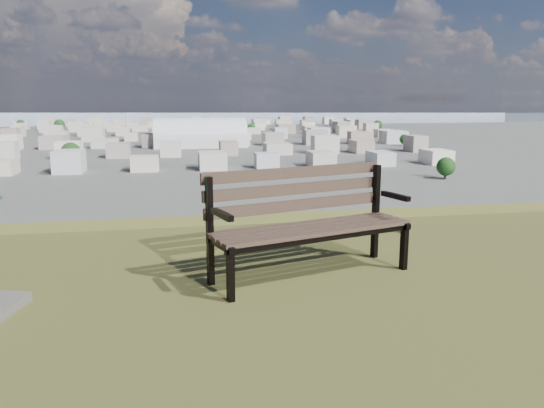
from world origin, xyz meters
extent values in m
cube|color=#463428|center=(0.93, 1.62, 25.46)|extent=(1.85, 0.63, 0.04)
cube|color=#463428|center=(0.90, 1.74, 25.46)|extent=(1.85, 0.63, 0.04)
cube|color=#463428|center=(0.86, 1.87, 25.46)|extent=(1.85, 0.63, 0.04)
cube|color=#463428|center=(0.83, 1.99, 25.46)|extent=(1.85, 0.63, 0.04)
cube|color=#463428|center=(0.80, 2.07, 25.63)|extent=(1.83, 0.58, 0.11)
cube|color=#463428|center=(0.79, 2.09, 25.79)|extent=(1.83, 0.58, 0.11)
cube|color=#463428|center=(0.79, 2.12, 25.94)|extent=(1.83, 0.58, 0.11)
cube|color=black|center=(0.07, 1.34, 25.23)|extent=(0.07, 0.08, 0.46)
cube|color=black|center=(-0.06, 1.78, 25.49)|extent=(0.07, 0.08, 0.97)
cube|color=black|center=(0.01, 1.55, 25.43)|extent=(0.20, 0.52, 0.05)
cube|color=black|center=(0.02, 1.50, 25.70)|extent=(0.16, 0.38, 0.05)
cube|color=black|center=(1.81, 1.86, 25.23)|extent=(0.07, 0.08, 0.46)
cube|color=black|center=(1.68, 2.30, 25.49)|extent=(0.07, 0.08, 0.97)
cube|color=black|center=(1.75, 2.06, 25.43)|extent=(0.20, 0.52, 0.05)
cube|color=black|center=(1.76, 2.01, 25.70)|extent=(0.16, 0.38, 0.05)
cube|color=black|center=(0.94, 1.61, 25.42)|extent=(1.83, 0.58, 0.04)
cube|color=black|center=(0.82, 2.00, 25.42)|extent=(1.83, 0.58, 0.04)
cone|color=brown|center=(2.40, 3.20, 25.09)|extent=(0.08, 0.08, 0.18)
cube|color=silver|center=(15.66, 296.12, 2.80)|extent=(50.63, 21.72, 5.61)
cylinder|color=white|center=(15.66, 296.12, 5.61)|extent=(50.63, 21.72, 21.30)
cube|color=white|center=(-60.00, 200.00, 3.50)|extent=(11.00, 11.00, 7.00)
cube|color=#A3968C|center=(-36.00, 200.00, 3.50)|extent=(11.00, 11.00, 7.00)
cube|color=beige|center=(-12.00, 200.00, 3.50)|extent=(11.00, 11.00, 7.00)
cube|color=silver|center=(12.00, 200.00, 3.50)|extent=(11.00, 11.00, 7.00)
cube|color=beige|center=(36.00, 200.00, 3.50)|extent=(11.00, 11.00, 7.00)
cube|color=tan|center=(60.00, 200.00, 3.50)|extent=(11.00, 11.00, 7.00)
cube|color=beige|center=(84.00, 200.00, 3.50)|extent=(11.00, 11.00, 7.00)
cube|color=beige|center=(108.00, 200.00, 3.50)|extent=(11.00, 11.00, 7.00)
cube|color=beige|center=(-72.00, 250.00, 3.50)|extent=(11.00, 11.00, 7.00)
cube|color=silver|center=(-48.00, 250.00, 3.50)|extent=(11.00, 11.00, 7.00)
cube|color=beige|center=(-24.00, 250.00, 3.50)|extent=(11.00, 11.00, 7.00)
cube|color=tan|center=(0.00, 250.00, 3.50)|extent=(11.00, 11.00, 7.00)
cube|color=beige|center=(24.00, 250.00, 3.50)|extent=(11.00, 11.00, 7.00)
cube|color=beige|center=(48.00, 250.00, 3.50)|extent=(11.00, 11.00, 7.00)
cube|color=white|center=(72.00, 250.00, 3.50)|extent=(11.00, 11.00, 7.00)
cube|color=#A3968C|center=(96.00, 250.00, 3.50)|extent=(11.00, 11.00, 7.00)
cube|color=beige|center=(120.00, 250.00, 3.50)|extent=(11.00, 11.00, 7.00)
cube|color=tan|center=(-84.00, 300.00, 3.50)|extent=(11.00, 11.00, 7.00)
cube|color=beige|center=(-60.00, 300.00, 3.50)|extent=(11.00, 11.00, 7.00)
cube|color=beige|center=(-36.00, 300.00, 3.50)|extent=(11.00, 11.00, 7.00)
cube|color=white|center=(-12.00, 300.00, 3.50)|extent=(11.00, 11.00, 7.00)
cube|color=#A3968C|center=(12.00, 300.00, 3.50)|extent=(11.00, 11.00, 7.00)
cube|color=beige|center=(36.00, 300.00, 3.50)|extent=(11.00, 11.00, 7.00)
cube|color=silver|center=(60.00, 300.00, 3.50)|extent=(11.00, 11.00, 7.00)
cube|color=beige|center=(84.00, 300.00, 3.50)|extent=(11.00, 11.00, 7.00)
cube|color=tan|center=(108.00, 300.00, 3.50)|extent=(11.00, 11.00, 7.00)
cube|color=beige|center=(132.00, 300.00, 3.50)|extent=(11.00, 11.00, 7.00)
cube|color=#A3968C|center=(-96.00, 350.00, 3.50)|extent=(11.00, 11.00, 7.00)
cube|color=beige|center=(-72.00, 350.00, 3.50)|extent=(11.00, 11.00, 7.00)
cube|color=silver|center=(-48.00, 350.00, 3.50)|extent=(11.00, 11.00, 7.00)
cube|color=beige|center=(-24.00, 350.00, 3.50)|extent=(11.00, 11.00, 7.00)
cube|color=tan|center=(0.00, 350.00, 3.50)|extent=(11.00, 11.00, 7.00)
cube|color=beige|center=(24.00, 350.00, 3.50)|extent=(11.00, 11.00, 7.00)
cube|color=beige|center=(48.00, 350.00, 3.50)|extent=(11.00, 11.00, 7.00)
cube|color=white|center=(72.00, 350.00, 3.50)|extent=(11.00, 11.00, 7.00)
cube|color=#A3968C|center=(96.00, 350.00, 3.50)|extent=(11.00, 11.00, 7.00)
cube|color=beige|center=(120.00, 350.00, 3.50)|extent=(11.00, 11.00, 7.00)
cube|color=silver|center=(144.00, 350.00, 3.50)|extent=(11.00, 11.00, 7.00)
cube|color=beige|center=(-108.00, 400.00, 3.50)|extent=(11.00, 11.00, 7.00)
cube|color=beige|center=(-84.00, 400.00, 3.50)|extent=(11.00, 11.00, 7.00)
cube|color=white|center=(-60.00, 400.00, 3.50)|extent=(11.00, 11.00, 7.00)
cube|color=#A3968C|center=(-36.00, 400.00, 3.50)|extent=(11.00, 11.00, 7.00)
cube|color=beige|center=(-12.00, 400.00, 3.50)|extent=(11.00, 11.00, 7.00)
cube|color=silver|center=(12.00, 400.00, 3.50)|extent=(11.00, 11.00, 7.00)
cube|color=beige|center=(36.00, 400.00, 3.50)|extent=(11.00, 11.00, 7.00)
cube|color=tan|center=(60.00, 400.00, 3.50)|extent=(11.00, 11.00, 7.00)
cube|color=beige|center=(84.00, 400.00, 3.50)|extent=(11.00, 11.00, 7.00)
cube|color=beige|center=(108.00, 400.00, 3.50)|extent=(11.00, 11.00, 7.00)
cube|color=white|center=(132.00, 400.00, 3.50)|extent=(11.00, 11.00, 7.00)
cube|color=#A3968C|center=(156.00, 400.00, 3.50)|extent=(11.00, 11.00, 7.00)
cube|color=beige|center=(-120.00, 450.00, 3.50)|extent=(11.00, 11.00, 7.00)
cube|color=tan|center=(-96.00, 450.00, 3.50)|extent=(11.00, 11.00, 7.00)
cube|color=beige|center=(-72.00, 450.00, 3.50)|extent=(11.00, 11.00, 7.00)
cube|color=beige|center=(-48.00, 450.00, 3.50)|extent=(11.00, 11.00, 7.00)
cube|color=white|center=(-24.00, 450.00, 3.50)|extent=(11.00, 11.00, 7.00)
cube|color=#A3968C|center=(0.00, 450.00, 3.50)|extent=(11.00, 11.00, 7.00)
cube|color=beige|center=(24.00, 450.00, 3.50)|extent=(11.00, 11.00, 7.00)
cube|color=silver|center=(48.00, 450.00, 3.50)|extent=(11.00, 11.00, 7.00)
cube|color=beige|center=(72.00, 450.00, 3.50)|extent=(11.00, 11.00, 7.00)
cube|color=tan|center=(96.00, 450.00, 3.50)|extent=(11.00, 11.00, 7.00)
cube|color=beige|center=(120.00, 450.00, 3.50)|extent=(11.00, 11.00, 7.00)
cube|color=beige|center=(144.00, 450.00, 3.50)|extent=(11.00, 11.00, 7.00)
cube|color=white|center=(168.00, 450.00, 3.50)|extent=(11.00, 11.00, 7.00)
cube|color=silver|center=(-132.00, 500.00, 3.50)|extent=(11.00, 11.00, 7.00)
cube|color=beige|center=(-108.00, 500.00, 3.50)|extent=(11.00, 11.00, 7.00)
cube|color=tan|center=(-84.00, 500.00, 3.50)|extent=(11.00, 11.00, 7.00)
cube|color=beige|center=(-60.00, 500.00, 3.50)|extent=(11.00, 11.00, 7.00)
cube|color=beige|center=(-36.00, 500.00, 3.50)|extent=(11.00, 11.00, 7.00)
cube|color=white|center=(-12.00, 500.00, 3.50)|extent=(11.00, 11.00, 7.00)
cube|color=#A3968C|center=(12.00, 500.00, 3.50)|extent=(11.00, 11.00, 7.00)
cube|color=beige|center=(36.00, 500.00, 3.50)|extent=(11.00, 11.00, 7.00)
cube|color=silver|center=(60.00, 500.00, 3.50)|extent=(11.00, 11.00, 7.00)
cube|color=beige|center=(84.00, 500.00, 3.50)|extent=(11.00, 11.00, 7.00)
cube|color=tan|center=(108.00, 500.00, 3.50)|extent=(11.00, 11.00, 7.00)
cube|color=beige|center=(132.00, 500.00, 3.50)|extent=(11.00, 11.00, 7.00)
cube|color=beige|center=(156.00, 500.00, 3.50)|extent=(11.00, 11.00, 7.00)
cube|color=white|center=(180.00, 500.00, 3.50)|extent=(11.00, 11.00, 7.00)
cube|color=silver|center=(-144.00, 550.00, 3.50)|extent=(11.00, 11.00, 7.00)
cube|color=beige|center=(-120.00, 550.00, 3.50)|extent=(11.00, 11.00, 7.00)
cube|color=tan|center=(-96.00, 550.00, 3.50)|extent=(11.00, 11.00, 7.00)
cube|color=beige|center=(-72.00, 550.00, 3.50)|extent=(11.00, 11.00, 7.00)
cube|color=beige|center=(-48.00, 550.00, 3.50)|extent=(11.00, 11.00, 7.00)
cube|color=white|center=(-24.00, 550.00, 3.50)|extent=(11.00, 11.00, 7.00)
cube|color=#A3968C|center=(0.00, 550.00, 3.50)|extent=(11.00, 11.00, 7.00)
cube|color=beige|center=(24.00, 550.00, 3.50)|extent=(11.00, 11.00, 7.00)
cube|color=silver|center=(48.00, 550.00, 3.50)|extent=(11.00, 11.00, 7.00)
cube|color=beige|center=(72.00, 550.00, 3.50)|extent=(11.00, 11.00, 7.00)
cube|color=tan|center=(96.00, 550.00, 3.50)|extent=(11.00, 11.00, 7.00)
cube|color=beige|center=(120.00, 550.00, 3.50)|extent=(11.00, 11.00, 7.00)
cube|color=beige|center=(144.00, 550.00, 3.50)|extent=(11.00, 11.00, 7.00)
cube|color=white|center=(168.00, 550.00, 3.50)|extent=(11.00, 11.00, 7.00)
cube|color=#A3968C|center=(192.00, 550.00, 3.50)|extent=(11.00, 11.00, 7.00)
cylinder|color=#37221B|center=(90.00, 160.00, 1.05)|extent=(0.80, 0.80, 2.10)
sphere|color=black|center=(90.00, 160.00, 4.20)|extent=(6.30, 6.30, 6.30)
cylinder|color=#37221B|center=(-40.00, 220.00, 1.35)|extent=(0.80, 0.80, 2.70)
sphere|color=black|center=(-40.00, 220.00, 5.40)|extent=(8.10, 8.10, 8.10)
cylinder|color=#37221B|center=(130.00, 280.00, 0.97)|extent=(0.80, 0.80, 1.95)
sphere|color=black|center=(130.00, 280.00, 3.90)|extent=(5.85, 5.85, 5.85)
cylinder|color=#37221B|center=(60.00, 400.00, 1.12)|extent=(0.80, 0.80, 2.25)
sphere|color=black|center=(60.00, 400.00, 4.50)|extent=(6.75, 6.75, 6.75)
cylinder|color=#37221B|center=(-90.00, 460.00, 1.43)|extent=(0.80, 0.80, 2.85)
sphere|color=black|center=(-90.00, 460.00, 5.70)|extent=(8.55, 8.55, 8.55)
cylinder|color=#37221B|center=(-130.00, 500.00, 1.20)|extent=(0.80, 0.80, 2.40)
sphere|color=black|center=(-130.00, 500.00, 4.80)|extent=(7.20, 7.20, 7.20)
cylinder|color=#37221B|center=(40.00, 300.00, 1.05)|extent=(0.80, 0.80, 2.10)
sphere|color=black|center=(40.00, 300.00, 4.20)|extent=(6.30, 6.30, 6.30)
cylinder|color=#37221B|center=(170.00, 420.00, 1.27)|extent=(0.80, 0.80, 2.55)
sphere|color=black|center=(170.00, 420.00, 5.10)|extent=(7.65, 7.65, 7.65)
cube|color=#8095A3|center=(0.00, 900.00, 0.00)|extent=(2400.00, 700.00, 0.12)
cube|color=#A1AAC8|center=(150.00, 1390.00, 22.50)|extent=(700.00, 220.00, 45.00)
cube|color=#A1AAC8|center=(650.00, 1430.00, 30.00)|extent=(500.00, 220.00, 60.00)
camera|label=1|loc=(-0.36, -2.74, 26.63)|focal=35.00mm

